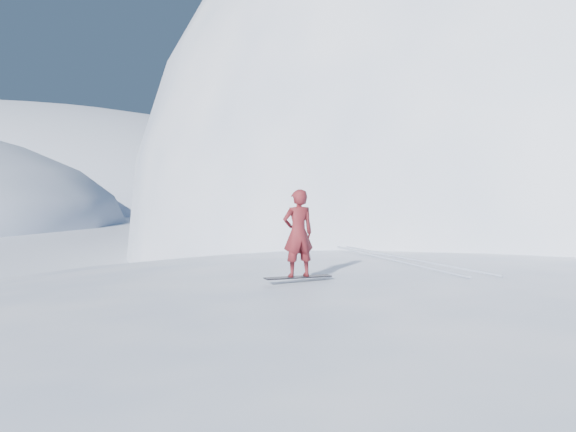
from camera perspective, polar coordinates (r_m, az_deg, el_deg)
The scene contains 7 objects.
ground at distance 12.01m, azimuth 20.23°, elevation -17.52°, with size 400.00×400.00×0.00m, color white.
near_ridge at distance 14.95m, azimuth 17.52°, elevation -13.34°, with size 36.00×28.00×4.80m, color white.
peak_shoulder at distance 33.85m, azimuth 17.29°, elevation -4.22°, with size 28.00×24.00×18.00m, color white.
wind_bumps at distance 13.54m, azimuth 13.33°, elevation -15.04°, with size 16.00×14.40×1.00m.
snowboard at distance 11.99m, azimuth 0.90°, elevation -5.45°, with size 1.28×0.24×0.02m, color black.
snowboarder at distance 11.89m, azimuth 0.90°, elevation -1.53°, with size 0.59×0.39×1.62m, color maroon.
board_tracks at distance 15.05m, azimuth 10.02°, elevation -3.73°, with size 1.69×5.94×0.04m.
Camera 1 is at (-5.87, -9.61, 4.17)m, focal length 40.00 mm.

